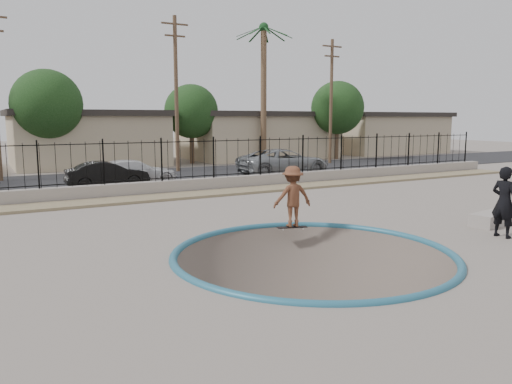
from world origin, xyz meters
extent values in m
cube|color=gray|center=(0.00, 12.00, -1.10)|extent=(120.00, 120.00, 2.20)
torus|color=#256078|center=(0.00, -1.00, 0.00)|extent=(7.04, 7.04, 0.20)
cube|color=#92805F|center=(0.00, 9.20, 0.06)|extent=(42.00, 1.60, 0.11)
cube|color=gray|center=(0.00, 10.30, 0.30)|extent=(42.00, 0.45, 0.60)
cube|color=black|center=(0.00, 10.30, 0.72)|extent=(40.00, 0.04, 0.03)
cube|color=black|center=(0.00, 10.30, 2.30)|extent=(40.00, 0.04, 0.04)
cube|color=black|center=(0.00, 17.00, 0.02)|extent=(90.00, 8.00, 0.04)
cube|color=tan|center=(0.00, 26.50, 1.75)|extent=(10.00, 8.00, 3.50)
cube|color=#2B2723|center=(0.00, 26.50, 3.70)|extent=(10.60, 8.60, 0.40)
cube|color=tan|center=(14.00, 26.50, 1.75)|extent=(12.00, 8.00, 3.50)
cube|color=#2B2723|center=(14.00, 26.50, 3.70)|extent=(12.60, 8.60, 0.40)
cube|color=tan|center=(28.00, 26.50, 1.75)|extent=(11.00, 8.00, 3.50)
cube|color=#2B2723|center=(28.00, 26.50, 3.70)|extent=(11.60, 8.60, 0.40)
cylinder|color=brown|center=(12.00, 22.00, 5.00)|extent=(0.44, 0.44, 10.00)
sphere|color=#153E1A|center=(12.00, 22.00, 9.95)|extent=(0.70, 0.70, 0.70)
cylinder|color=#473323|center=(4.00, 19.00, 4.75)|extent=(0.24, 0.24, 9.50)
cube|color=#473323|center=(4.00, 19.00, 9.00)|extent=(1.70, 0.10, 0.10)
cube|color=#473323|center=(4.00, 19.00, 8.30)|extent=(1.30, 0.10, 0.10)
cylinder|color=#473323|center=(16.00, 19.00, 4.50)|extent=(0.24, 0.24, 9.00)
cube|color=#473323|center=(16.00, 19.00, 8.50)|extent=(1.70, 0.10, 0.10)
cube|color=#473323|center=(16.00, 19.00, 7.80)|extent=(1.30, 0.10, 0.10)
cylinder|color=#473323|center=(-3.00, 23.00, 1.50)|extent=(0.34, 0.34, 3.00)
sphere|color=#143311|center=(-3.00, 23.00, 4.20)|extent=(4.32, 4.32, 4.32)
cylinder|color=#473323|center=(7.00, 24.00, 1.38)|extent=(0.34, 0.34, 2.75)
sphere|color=#143311|center=(7.00, 24.00, 3.85)|extent=(3.96, 3.96, 3.96)
cylinder|color=#473323|center=(19.00, 22.00, 1.50)|extent=(0.34, 0.34, 3.00)
sphere|color=#143311|center=(19.00, 22.00, 4.20)|extent=(4.32, 4.32, 4.32)
imported|color=brown|center=(1.11, 1.60, 0.91)|extent=(1.29, 0.89, 1.83)
cube|color=black|center=(1.11, 1.60, 0.07)|extent=(0.93, 0.50, 0.02)
cylinder|color=silver|center=(0.79, 1.62, 0.03)|extent=(0.07, 0.05, 0.06)
cylinder|color=silver|center=(0.84, 1.78, 0.03)|extent=(0.07, 0.05, 0.06)
cylinder|color=silver|center=(1.37, 1.42, 0.03)|extent=(0.07, 0.05, 0.06)
cylinder|color=silver|center=(1.43, 1.58, 0.03)|extent=(0.07, 0.05, 0.06)
imported|color=black|center=(5.74, -2.14, 1.00)|extent=(0.52, 0.76, 2.01)
cube|color=gray|center=(6.89, -0.97, 0.20)|extent=(1.70, 0.96, 0.40)
imported|color=black|center=(-1.65, 13.47, 0.67)|extent=(3.86, 1.43, 1.26)
imported|color=silver|center=(-0.27, 13.77, 0.67)|extent=(4.35, 1.78, 1.26)
imported|color=gray|center=(8.72, 14.01, 0.80)|extent=(5.56, 2.67, 1.53)
camera|label=1|loc=(-7.10, -10.72, 3.33)|focal=35.00mm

